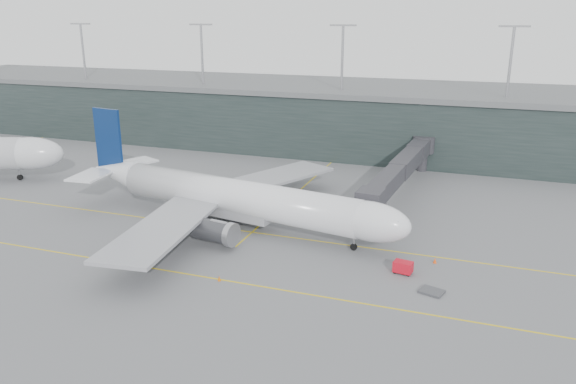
% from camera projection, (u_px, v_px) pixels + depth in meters
% --- Properties ---
extents(ground, '(320.00, 320.00, 0.00)m').
position_uv_depth(ground, '(233.00, 220.00, 89.84)').
color(ground, '#5A5A5F').
rests_on(ground, ground).
extents(taxiline_a, '(160.00, 0.25, 0.02)m').
position_uv_depth(taxiline_a, '(222.00, 228.00, 86.25)').
color(taxiline_a, gold).
rests_on(taxiline_a, ground).
extents(taxiline_b, '(160.00, 0.25, 0.02)m').
position_uv_depth(taxiline_b, '(167.00, 271.00, 71.88)').
color(taxiline_b, gold).
rests_on(taxiline_b, ground).
extents(taxiline_lead_main, '(0.25, 60.00, 0.02)m').
position_uv_depth(taxiline_lead_main, '(302.00, 188.00, 106.20)').
color(taxiline_lead_main, gold).
rests_on(taxiline_lead_main, ground).
extents(terminal, '(240.00, 36.00, 29.00)m').
position_uv_depth(terminal, '(331.00, 115.00, 139.64)').
color(terminal, '#1D2827').
rests_on(terminal, ground).
extents(main_aircraft, '(57.62, 53.53, 16.20)m').
position_uv_depth(main_aircraft, '(235.00, 198.00, 86.10)').
color(main_aircraft, silver).
rests_on(main_aircraft, ground).
extents(jet_bridge, '(7.21, 48.25, 7.34)m').
position_uv_depth(jet_bridge, '(405.00, 161.00, 103.64)').
color(jet_bridge, '#2E2E33').
rests_on(jet_bridge, ground).
extents(gse_cart, '(2.54, 1.83, 1.59)m').
position_uv_depth(gse_cart, '(403.00, 267.00, 70.89)').
color(gse_cart, red).
rests_on(gse_cart, ground).
extents(baggage_dolly, '(3.15, 2.79, 0.27)m').
position_uv_depth(baggage_dolly, '(432.00, 291.00, 66.13)').
color(baggage_dolly, '#3B3C41').
rests_on(baggage_dolly, ground).
extents(uld_a, '(2.15, 1.85, 1.74)m').
position_uv_depth(uld_a, '(227.00, 192.00, 100.68)').
color(uld_a, '#37383C').
rests_on(uld_a, ground).
extents(uld_b, '(2.43, 2.22, 1.80)m').
position_uv_depth(uld_b, '(242.00, 191.00, 101.30)').
color(uld_b, '#37383C').
rests_on(uld_b, ground).
extents(uld_c, '(2.39, 2.00, 2.00)m').
position_uv_depth(uld_c, '(266.00, 195.00, 98.80)').
color(uld_c, '#37383C').
rests_on(uld_c, ground).
extents(cone_nose, '(0.46, 0.46, 0.74)m').
position_uv_depth(cone_nose, '(435.00, 260.00, 74.00)').
color(cone_nose, '#F14B0D').
rests_on(cone_nose, ground).
extents(cone_wing_stbd, '(0.42, 0.42, 0.66)m').
position_uv_depth(cone_wing_stbd, '(219.00, 278.00, 69.05)').
color(cone_wing_stbd, '#CA5B0B').
rests_on(cone_wing_stbd, ground).
extents(cone_wing_port, '(0.48, 0.48, 0.77)m').
position_uv_depth(cone_wing_port, '(304.00, 204.00, 96.10)').
color(cone_wing_port, orange).
rests_on(cone_wing_port, ground).
extents(cone_tail, '(0.42, 0.42, 0.68)m').
position_uv_depth(cone_tail, '(144.00, 234.00, 83.19)').
color(cone_tail, '#F1380D').
rests_on(cone_tail, ground).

